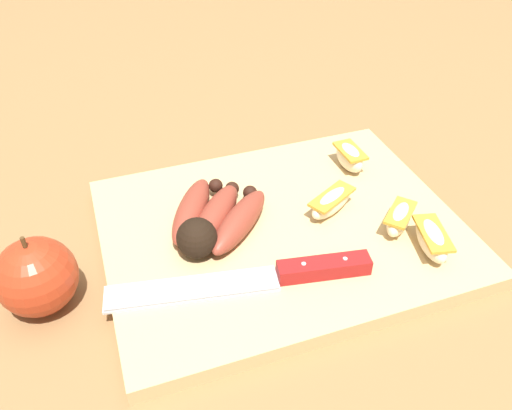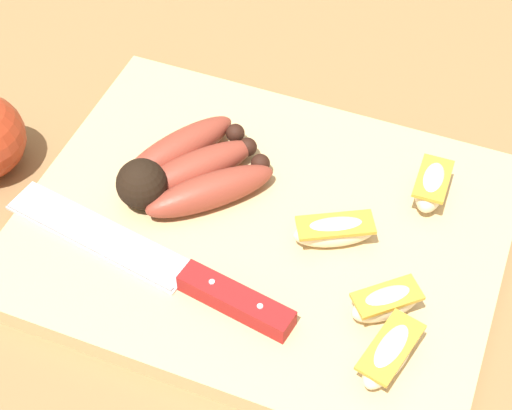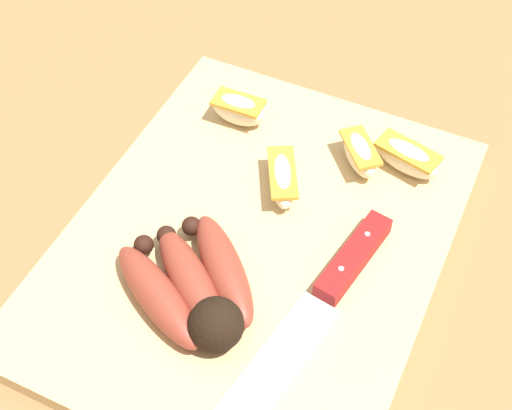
{
  "view_description": "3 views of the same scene",
  "coord_description": "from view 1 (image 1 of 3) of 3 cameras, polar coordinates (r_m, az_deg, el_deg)",
  "views": [
    {
      "loc": [
        0.2,
        0.43,
        0.43
      ],
      "look_at": [
        0.04,
        -0.03,
        0.03
      ],
      "focal_mm": 36.64,
      "sensor_mm": 36.0,
      "label": 1
    },
    {
      "loc": [
        -0.15,
        0.43,
        0.58
      ],
      "look_at": [
        0.02,
        0.0,
        0.05
      ],
      "focal_mm": 58.26,
      "sensor_mm": 36.0,
      "label": 2
    },
    {
      "loc": [
        0.38,
        0.17,
        0.56
      ],
      "look_at": [
        0.0,
        -0.01,
        0.05
      ],
      "focal_mm": 52.01,
      "sensor_mm": 36.0,
      "label": 3
    }
  ],
  "objects": [
    {
      "name": "ground_plane",
      "position": [
        0.64,
        4.43,
        -3.42
      ],
      "size": [
        6.0,
        6.0,
        0.0
      ],
      "primitive_type": "plane",
      "color": "olive"
    },
    {
      "name": "cutting_board",
      "position": [
        0.63,
        2.76,
        -2.81
      ],
      "size": [
        0.42,
        0.33,
        0.02
      ],
      "primitive_type": "cube",
      "color": "tan",
      "rests_on": "ground_plane"
    },
    {
      "name": "banana_bunch",
      "position": [
        0.61,
        -4.77,
        -1.51
      ],
      "size": [
        0.15,
        0.15,
        0.05
      ],
      "color": "black",
      "rests_on": "cutting_board"
    },
    {
      "name": "chefs_knife",
      "position": [
        0.55,
        2.55,
        -7.65
      ],
      "size": [
        0.28,
        0.08,
        0.02
      ],
      "color": "silver",
      "rests_on": "cutting_board"
    },
    {
      "name": "apple_wedge_near",
      "position": [
        0.64,
        8.25,
        0.32
      ],
      "size": [
        0.07,
        0.05,
        0.03
      ],
      "color": "#F4E5C1",
      "rests_on": "cutting_board"
    },
    {
      "name": "apple_wedge_middle",
      "position": [
        0.72,
        10.17,
        5.19
      ],
      "size": [
        0.03,
        0.06,
        0.03
      ],
      "color": "#F4E5C1",
      "rests_on": "cutting_board"
    },
    {
      "name": "apple_wedge_far",
      "position": [
        0.61,
        18.62,
        -3.55
      ],
      "size": [
        0.04,
        0.07,
        0.03
      ],
      "color": "#F4E5C1",
      "rests_on": "cutting_board"
    },
    {
      "name": "apple_wedge_extra",
      "position": [
        0.63,
        15.37,
        -1.43
      ],
      "size": [
        0.06,
        0.06,
        0.03
      ],
      "color": "#F4E5C1",
      "rests_on": "cutting_board"
    },
    {
      "name": "whole_apple",
      "position": [
        0.58,
        -22.83,
        -7.22
      ],
      "size": [
        0.08,
        0.08,
        0.09
      ],
      "color": "#AD3319",
      "rests_on": "ground_plane"
    }
  ]
}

